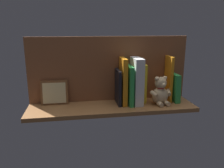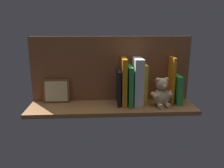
% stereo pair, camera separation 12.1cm
% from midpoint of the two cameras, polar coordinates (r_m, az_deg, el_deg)
% --- Properties ---
extents(ground_plane, '(0.92, 0.24, 0.02)m').
position_cam_midpoint_polar(ground_plane, '(1.25, 2.78, -5.96)').
color(ground_plane, brown).
extents(shelf_back_panel, '(0.92, 0.02, 0.37)m').
position_cam_midpoint_polar(shelf_back_panel, '(1.30, 2.44, 3.83)').
color(shelf_back_panel, brown).
rests_on(shelf_back_panel, ground_plane).
extents(book_0, '(0.04, 0.12, 0.16)m').
position_cam_midpoint_polar(book_0, '(1.34, 18.80, -1.26)').
color(book_0, green).
rests_on(book_0, ground_plane).
extents(book_1, '(0.02, 0.10, 0.26)m').
position_cam_midpoint_polar(book_1, '(1.33, 17.53, 0.95)').
color(book_1, orange).
rests_on(book_1, ground_plane).
extents(teddy_bear, '(0.13, 0.11, 0.16)m').
position_cam_midpoint_polar(teddy_bear, '(1.27, 15.32, -2.37)').
color(teddy_bear, '#D1B284').
rests_on(teddy_bear, ground_plane).
extents(book_2, '(0.02, 0.09, 0.22)m').
position_cam_midpoint_polar(book_2, '(1.29, 10.96, 0.01)').
color(book_2, yellow).
rests_on(book_2, ground_plane).
extents(dictionary_thick_white, '(0.05, 0.14, 0.26)m').
position_cam_midpoint_polar(dictionary_thick_white, '(1.25, 9.33, 0.57)').
color(dictionary_thick_white, silver).
rests_on(dictionary_thick_white, ground_plane).
extents(book_3, '(0.02, 0.15, 0.22)m').
position_cam_midpoint_polar(book_3, '(1.24, 7.35, -0.40)').
color(book_3, green).
rests_on(book_3, ground_plane).
extents(book_4, '(0.03, 0.13, 0.26)m').
position_cam_midpoint_polar(book_4, '(1.24, 5.83, 0.61)').
color(book_4, orange).
rests_on(book_4, ground_plane).
extents(book_5, '(0.02, 0.13, 0.20)m').
position_cam_midpoint_polar(book_5, '(1.25, 4.48, -0.85)').
color(book_5, black).
rests_on(book_5, ground_plane).
extents(picture_frame_leaning, '(0.15, 0.03, 0.14)m').
position_cam_midpoint_polar(picture_frame_leaning, '(1.30, -11.49, -1.83)').
color(picture_frame_leaning, brown).
rests_on(picture_frame_leaning, ground_plane).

